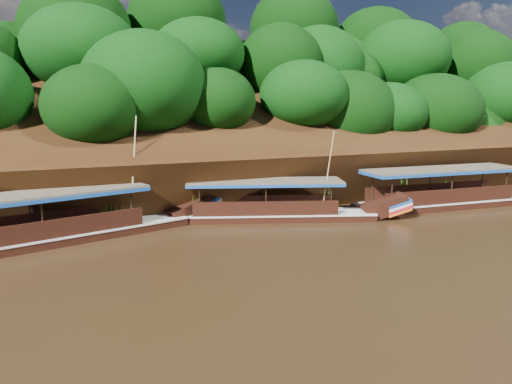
{
  "coord_description": "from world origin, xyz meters",
  "views": [
    {
      "loc": [
        -15.55,
        -19.38,
        7.09
      ],
      "look_at": [
        -4.13,
        7.0,
        1.94
      ],
      "focal_mm": 35.0,
      "sensor_mm": 36.0,
      "label": 1
    }
  ],
  "objects": [
    {
      "name": "boat_2",
      "position": [
        -14.3,
        7.76,
        0.6
      ],
      "size": [
        16.94,
        6.65,
        6.86
      ],
      "rotation": [
        0.0,
        0.0,
        0.27
      ],
      "color": "black",
      "rests_on": "ground"
    },
    {
      "name": "boat_0",
      "position": [
        11.02,
        6.2,
        0.62
      ],
      "size": [
        16.96,
        3.83,
        6.48
      ],
      "rotation": [
        0.0,
        0.0,
        -0.07
      ],
      "color": "black",
      "rests_on": "ground"
    },
    {
      "name": "boat_1",
      "position": [
        -1.78,
        7.38,
        0.56
      ],
      "size": [
        14.05,
        6.68,
        5.93
      ],
      "rotation": [
        0.0,
        0.0,
        -0.35
      ],
      "color": "black",
      "rests_on": "ground"
    },
    {
      "name": "riverbank",
      "position": [
        -0.01,
        22.73,
        1.89
      ],
      "size": [
        120.0,
        30.06,
        19.4
      ],
      "color": "black",
      "rests_on": "ground"
    },
    {
      "name": "reeds",
      "position": [
        -2.42,
        9.48,
        0.92
      ],
      "size": [
        49.63,
        2.37,
        2.29
      ],
      "color": "#2C6B1A",
      "rests_on": "ground"
    },
    {
      "name": "ground",
      "position": [
        0.0,
        0.0,
        0.0
      ],
      "size": [
        160.0,
        160.0,
        0.0
      ],
      "primitive_type": "plane",
      "color": "black",
      "rests_on": "ground"
    }
  ]
}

